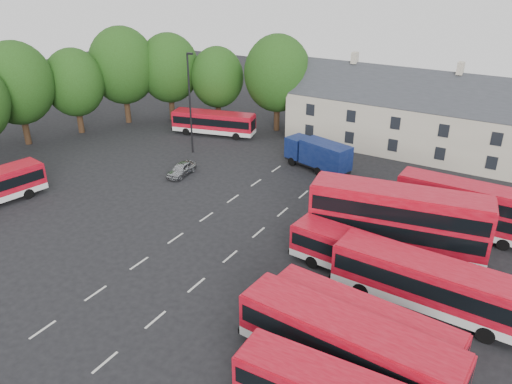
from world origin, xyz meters
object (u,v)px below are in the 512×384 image
lamppost (190,101)px  bus_dd_south (398,218)px  silver_car (181,169)px  box_truck (318,154)px

lamppost → bus_dd_south: bearing=-19.6°
silver_car → lamppost: lamppost is taller
box_truck → silver_car: bearing=-127.9°
bus_dd_south → silver_car: size_ratio=3.35×
bus_dd_south → silver_car: 22.42m
box_truck → bus_dd_south: bearing=-29.5°
bus_dd_south → lamppost: size_ratio=1.16×
silver_car → box_truck: bearing=31.3°
bus_dd_south → silver_car: bearing=161.7°
bus_dd_south → box_truck: 15.89m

